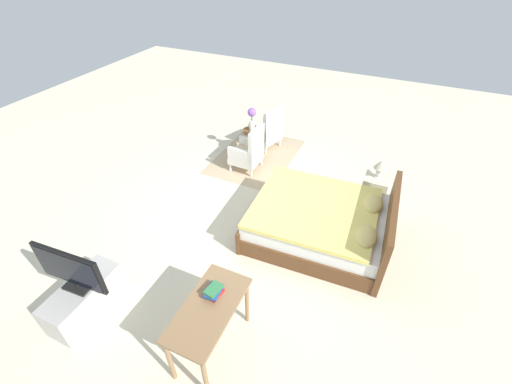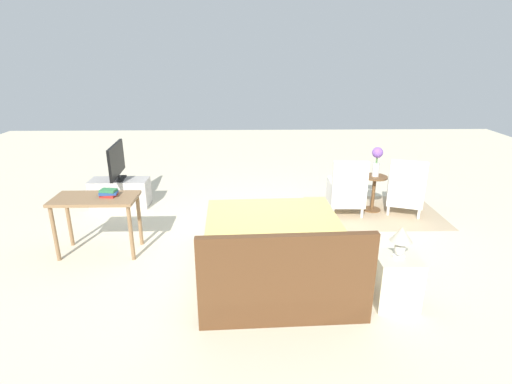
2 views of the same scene
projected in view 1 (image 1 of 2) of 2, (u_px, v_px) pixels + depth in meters
name	position (u px, v px, depth m)	size (l,w,h in m)	color
ground_plane	(248.00, 223.00, 5.63)	(16.00, 16.00, 0.00)	beige
floor_rug	(256.00, 156.00, 7.25)	(2.10, 1.50, 0.01)	tan
bed	(321.00, 222.00, 5.20)	(1.75, 2.10, 0.96)	brown
armchair_by_window_left	(267.00, 131.00, 7.34)	(0.69, 0.69, 0.92)	white
armchair_by_window_right	(249.00, 152.00, 6.65)	(0.55, 0.55, 0.92)	white
side_table	(252.00, 140.00, 7.06)	(0.40, 0.40, 0.59)	brown
flower_vase	(252.00, 117.00, 6.74)	(0.17, 0.17, 0.48)	silver
nightstand	(374.00, 190.00, 5.88)	(0.44, 0.41, 0.54)	beige
table_lamp	(381.00, 166.00, 5.59)	(0.22, 0.22, 0.33)	silver
tv_stand	(85.00, 299.00, 4.20)	(0.96, 0.40, 0.47)	#B7B2AD
tv_flatscreen	(70.00, 270.00, 3.86)	(0.22, 0.90, 0.60)	black
vanity_desk	(209.00, 314.00, 3.57)	(1.04, 0.52, 0.77)	#8E6B47
book_stack	(214.00, 291.00, 3.60)	(0.23, 0.18, 0.09)	#AD2823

